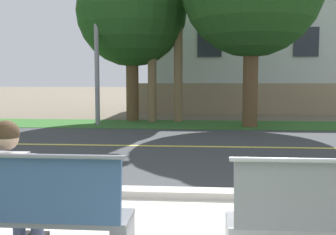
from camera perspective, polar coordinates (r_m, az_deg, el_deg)
ground_plane at (r=11.14m, az=3.68°, el=-2.84°), size 140.00×140.00×0.00m
curb_edge at (r=5.59m, az=2.66°, el=-10.61°), size 44.00×0.30×0.11m
street_asphalt at (r=9.66m, az=3.53°, el=-4.09°), size 52.00×8.00×0.01m
road_centre_line at (r=9.65m, az=3.53°, el=-4.06°), size 48.00×0.14×0.01m
far_verge_grass at (r=14.28m, az=3.91°, el=-0.98°), size 48.00×2.80×0.02m
bench_left at (r=3.76m, az=-20.92°, el=-12.54°), size 1.99×0.48×1.01m
seated_person_grey at (r=3.88m, az=-20.90°, el=-8.70°), size 0.52×0.68×1.25m
shade_tree_left at (r=15.76m, az=-4.67°, el=15.75°), size 4.13×4.13×6.82m
garden_wall at (r=19.11m, az=15.14°, el=2.54°), size 13.00×0.36×1.40m
house_across_street at (r=22.18m, az=11.29°, el=9.71°), size 10.27×6.91×6.50m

